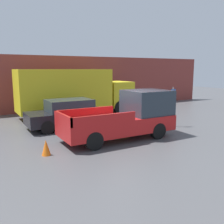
{
  "coord_description": "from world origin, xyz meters",
  "views": [
    {
      "loc": [
        -6.61,
        -9.87,
        3.2
      ],
      "look_at": [
        -0.57,
        0.67,
        1.09
      ],
      "focal_mm": 40.0,
      "sensor_mm": 36.0,
      "label": 1
    }
  ],
  "objects_px": {
    "pickup_truck": "(128,117)",
    "delivery_truck": "(73,91)",
    "car": "(68,113)",
    "traffic_cone": "(46,148)",
    "parking_sign": "(173,105)"
  },
  "relations": [
    {
      "from": "pickup_truck",
      "to": "parking_sign",
      "type": "distance_m",
      "value": 3.48
    },
    {
      "from": "pickup_truck",
      "to": "parking_sign",
      "type": "bearing_deg",
      "value": 10.92
    },
    {
      "from": "pickup_truck",
      "to": "car",
      "type": "distance_m",
      "value": 3.75
    },
    {
      "from": "pickup_truck",
      "to": "parking_sign",
      "type": "xyz_separation_m",
      "value": [
        3.4,
        0.66,
        0.24
      ]
    },
    {
      "from": "pickup_truck",
      "to": "traffic_cone",
      "type": "distance_m",
      "value": 4.1
    },
    {
      "from": "traffic_cone",
      "to": "pickup_truck",
      "type": "bearing_deg",
      "value": 7.77
    },
    {
      "from": "delivery_truck",
      "to": "traffic_cone",
      "type": "relative_size",
      "value": 13.42
    },
    {
      "from": "parking_sign",
      "to": "pickup_truck",
      "type": "bearing_deg",
      "value": -169.08
    },
    {
      "from": "car",
      "to": "traffic_cone",
      "type": "xyz_separation_m",
      "value": [
        -2.28,
        -3.87,
        -0.49
      ]
    },
    {
      "from": "pickup_truck",
      "to": "delivery_truck",
      "type": "bearing_deg",
      "value": 91.98
    },
    {
      "from": "pickup_truck",
      "to": "car",
      "type": "relative_size",
      "value": 1.22
    },
    {
      "from": "car",
      "to": "parking_sign",
      "type": "xyz_separation_m",
      "value": [
        5.13,
        -2.67,
        0.46
      ]
    },
    {
      "from": "pickup_truck",
      "to": "traffic_cone",
      "type": "height_order",
      "value": "pickup_truck"
    },
    {
      "from": "pickup_truck",
      "to": "delivery_truck",
      "type": "xyz_separation_m",
      "value": [
        -0.22,
        6.33,
        0.72
      ]
    },
    {
      "from": "car",
      "to": "delivery_truck",
      "type": "height_order",
      "value": "delivery_truck"
    }
  ]
}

